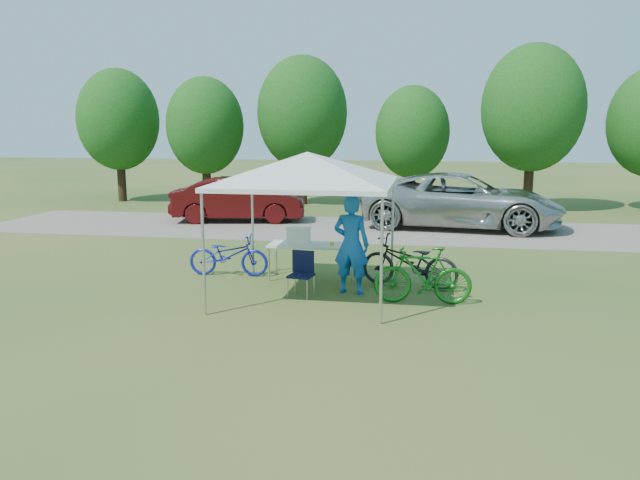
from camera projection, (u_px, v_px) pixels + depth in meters
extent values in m
plane|color=#2D5119|center=(308.00, 296.00, 11.89)|extent=(100.00, 100.00, 0.00)
cube|color=gray|center=(356.00, 229.00, 19.64)|extent=(24.00, 5.00, 0.02)
cylinder|color=#A5A5AA|center=(203.00, 255.00, 10.51)|extent=(0.05, 0.05, 2.10)
cylinder|color=#A5A5AA|center=(381.00, 261.00, 10.00)|extent=(0.05, 0.05, 2.10)
cylinder|color=#A5A5AA|center=(253.00, 227.00, 13.41)|extent=(0.05, 0.05, 2.10)
cylinder|color=#A5A5AA|center=(393.00, 231.00, 12.90)|extent=(0.05, 0.05, 2.10)
cube|color=silver|center=(307.00, 184.00, 11.51)|extent=(3.15, 3.15, 0.08)
pyramid|color=silver|center=(307.00, 152.00, 11.41)|extent=(4.53, 4.53, 0.55)
cylinder|color=#382314|center=(122.00, 179.00, 27.16)|extent=(0.36, 0.36, 1.89)
ellipsoid|color=#144711|center=(118.00, 120.00, 26.71)|extent=(3.46, 3.46, 4.32)
cylinder|color=#382314|center=(207.00, 183.00, 26.20)|extent=(0.36, 0.36, 1.75)
ellipsoid|color=#144711|center=(205.00, 126.00, 25.78)|extent=(3.20, 3.20, 4.00)
cylinder|color=#382314|center=(303.00, 180.00, 26.08)|extent=(0.36, 0.36, 2.03)
ellipsoid|color=#144711|center=(302.00, 113.00, 25.59)|extent=(3.71, 3.71, 4.64)
cylinder|color=#382314|center=(411.00, 187.00, 25.16)|extent=(0.36, 0.36, 1.61)
ellipsoid|color=#144711|center=(412.00, 132.00, 24.77)|extent=(2.94, 2.94, 3.68)
cylinder|color=#382314|center=(528.00, 183.00, 24.07)|extent=(0.36, 0.36, 2.10)
ellipsoid|color=#144711|center=(533.00, 108.00, 23.56)|extent=(3.84, 3.84, 4.80)
cube|color=white|center=(313.00, 245.00, 13.10)|extent=(1.83, 0.76, 0.04)
cylinder|color=#A5A5AA|center=(269.00, 264.00, 13.00)|extent=(0.04, 0.04, 0.71)
cylinder|color=#A5A5AA|center=(351.00, 267.00, 12.70)|extent=(0.04, 0.04, 0.71)
cylinder|color=#A5A5AA|center=(276.00, 258.00, 13.63)|extent=(0.04, 0.04, 0.71)
cylinder|color=#A5A5AA|center=(355.00, 261.00, 13.33)|extent=(0.04, 0.04, 0.71)
cube|color=black|center=(301.00, 276.00, 11.78)|extent=(0.50, 0.50, 0.04)
cube|color=black|center=(303.00, 261.00, 11.95)|extent=(0.43, 0.11, 0.43)
cylinder|color=#A5A5AA|center=(289.00, 289.00, 11.67)|extent=(0.02, 0.02, 0.39)
cylinder|color=#A5A5AA|center=(309.00, 290.00, 11.60)|extent=(0.02, 0.02, 0.39)
cylinder|color=#A5A5AA|center=(293.00, 284.00, 12.04)|extent=(0.02, 0.02, 0.39)
cylinder|color=#A5A5AA|center=(313.00, 285.00, 11.98)|extent=(0.02, 0.02, 0.39)
cube|color=white|center=(299.00, 237.00, 13.12)|extent=(0.46, 0.31, 0.31)
cube|color=white|center=(299.00, 228.00, 13.09)|extent=(0.48, 0.33, 0.04)
cylinder|color=gold|center=(332.00, 244.00, 12.97)|extent=(0.09, 0.09, 0.07)
imported|color=blue|center=(351.00, 244.00, 11.93)|extent=(0.77, 0.57, 1.92)
imported|color=#1221A5|center=(229.00, 255.00, 13.47)|extent=(1.76, 0.70, 0.91)
imported|color=#166519|center=(423.00, 275.00, 11.29)|extent=(1.78, 0.58, 1.06)
imported|color=black|center=(409.00, 262.00, 12.43)|extent=(2.09, 1.18, 1.04)
imported|color=#B9B9B4|center=(461.00, 200.00, 19.76)|extent=(6.55, 3.59, 1.74)
imported|color=#4C0C0D|center=(238.00, 200.00, 21.19)|extent=(4.69, 2.37, 1.47)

